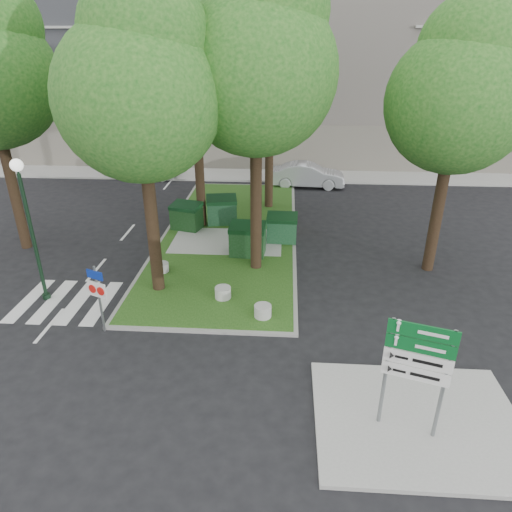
# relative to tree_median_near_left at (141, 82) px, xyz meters

# --- Properties ---
(ground) EXTENTS (120.00, 120.00, 0.00)m
(ground) POSITION_rel_tree_median_near_left_xyz_m (1.41, -2.56, -7.32)
(ground) COLOR black
(ground) RESTS_ON ground
(median_island) EXTENTS (6.00, 16.00, 0.12)m
(median_island) POSITION_rel_tree_median_near_left_xyz_m (1.91, 5.44, -7.26)
(median_island) COLOR #1A4714
(median_island) RESTS_ON ground
(median_kerb) EXTENTS (6.30, 16.30, 0.10)m
(median_kerb) POSITION_rel_tree_median_near_left_xyz_m (1.91, 5.44, -7.27)
(median_kerb) COLOR gray
(median_kerb) RESTS_ON ground
(sidewalk_corner) EXTENTS (5.00, 4.00, 0.12)m
(sidewalk_corner) POSITION_rel_tree_median_near_left_xyz_m (7.91, -6.06, -7.26)
(sidewalk_corner) COLOR #999993
(sidewalk_corner) RESTS_ON ground
(building_sidewalk) EXTENTS (42.00, 3.00, 0.12)m
(building_sidewalk) POSITION_rel_tree_median_near_left_xyz_m (1.41, 15.94, -7.26)
(building_sidewalk) COLOR #999993
(building_sidewalk) RESTS_ON ground
(zebra_crossing) EXTENTS (5.00, 3.00, 0.01)m
(zebra_crossing) POSITION_rel_tree_median_near_left_xyz_m (-2.34, -1.06, -7.31)
(zebra_crossing) COLOR silver
(zebra_crossing) RESTS_ON ground
(apartment_building) EXTENTS (41.00, 12.00, 16.00)m
(apartment_building) POSITION_rel_tree_median_near_left_xyz_m (1.41, 23.44, 0.68)
(apartment_building) COLOR tan
(apartment_building) RESTS_ON ground
(tree_median_near_left) EXTENTS (5.20, 5.20, 10.53)m
(tree_median_near_left) POSITION_rel_tree_median_near_left_xyz_m (0.00, 0.00, 0.00)
(tree_median_near_left) COLOR black
(tree_median_near_left) RESTS_ON ground
(tree_median_near_right) EXTENTS (5.60, 5.60, 11.46)m
(tree_median_near_right) POSITION_rel_tree_median_near_left_xyz_m (3.50, 2.00, 0.67)
(tree_median_near_right) COLOR black
(tree_median_near_right) RESTS_ON ground
(tree_median_mid) EXTENTS (4.80, 4.80, 9.99)m
(tree_median_mid) POSITION_rel_tree_median_near_left_xyz_m (0.50, 6.50, -0.34)
(tree_median_mid) COLOR black
(tree_median_mid) RESTS_ON ground
(tree_median_far) EXTENTS (5.80, 5.80, 11.93)m
(tree_median_far) POSITION_rel_tree_median_near_left_xyz_m (3.70, 9.50, 1.00)
(tree_median_far) COLOR black
(tree_median_far) RESTS_ON ground
(tree_street_right) EXTENTS (5.00, 5.00, 10.06)m
(tree_street_right) POSITION_rel_tree_median_near_left_xyz_m (10.50, 2.50, -0.33)
(tree_street_right) COLOR black
(tree_street_right) RESTS_ON ground
(dumpster_a) EXTENTS (1.63, 1.34, 1.31)m
(dumpster_a) POSITION_rel_tree_median_near_left_xyz_m (-0.23, 5.85, -6.57)
(dumpster_a) COLOR black
(dumpster_a) RESTS_ON median_island
(dumpster_b) EXTENTS (1.65, 1.28, 1.39)m
(dumpster_b) POSITION_rel_tree_median_near_left_xyz_m (1.37, 6.74, -6.53)
(dumpster_b) COLOR #0F361B
(dumpster_b) RESTS_ON median_island
(dumpster_c) EXTENTS (1.58, 1.16, 1.40)m
(dumpster_c) POSITION_rel_tree_median_near_left_xyz_m (2.97, 3.12, -6.52)
(dumpster_c) COLOR #0F3413
(dumpster_c) RESTS_ON median_island
(dumpster_d) EXTENTS (1.41, 1.01, 1.28)m
(dumpster_d) POSITION_rel_tree_median_near_left_xyz_m (4.41, 4.66, -6.58)
(dumpster_d) COLOR #144323
(dumpster_d) RESTS_ON median_island
(bollard_left) EXTENTS (0.51, 0.51, 0.37)m
(bollard_left) POSITION_rel_tree_median_near_left_xyz_m (-0.29, 1.26, -7.01)
(bollard_left) COLOR #989793
(bollard_left) RESTS_ON median_island
(bollard_right) EXTENTS (0.58, 0.58, 0.41)m
(bollard_right) POSITION_rel_tree_median_near_left_xyz_m (3.89, -1.74, -6.99)
(bollard_right) COLOR #A6A5A1
(bollard_right) RESTS_ON median_island
(bollard_mid) EXTENTS (0.58, 0.58, 0.41)m
(bollard_mid) POSITION_rel_tree_median_near_left_xyz_m (2.40, -0.61, -6.99)
(bollard_mid) COLOR #ADACA7
(bollard_mid) RESTS_ON median_island
(litter_bin) EXTENTS (0.45, 0.45, 0.78)m
(litter_bin) POSITION_rel_tree_median_near_left_xyz_m (4.61, 6.04, -6.80)
(litter_bin) COLOR gold
(litter_bin) RESTS_ON median_island
(street_lamp) EXTENTS (0.41, 0.41, 5.10)m
(street_lamp) POSITION_rel_tree_median_near_left_xyz_m (-4.02, -0.89, -4.11)
(street_lamp) COLOR black
(street_lamp) RESTS_ON ground
(traffic_sign_pole) EXTENTS (0.66, 0.30, 2.33)m
(traffic_sign_pole) POSITION_rel_tree_median_near_left_xyz_m (-1.16, -2.75, -5.82)
(traffic_sign_pole) COLOR slate
(traffic_sign_pole) RESTS_ON ground
(directional_sign) EXTENTS (1.42, 0.49, 2.94)m
(directional_sign) POSITION_rel_tree_median_near_left_xyz_m (7.53, -6.35, -5.24)
(directional_sign) COLOR slate
(directional_sign) RESTS_ON sidewalk_corner
(car_white) EXTENTS (4.66, 2.08, 1.56)m
(car_white) POSITION_rel_tree_median_near_left_xyz_m (-5.00, 14.99, -6.54)
(car_white) COLOR silver
(car_white) RESTS_ON ground
(car_silver) EXTENTS (4.65, 1.85, 1.51)m
(car_silver) POSITION_rel_tree_median_near_left_xyz_m (5.90, 13.68, -6.56)
(car_silver) COLOR #B0B3B9
(car_silver) RESTS_ON ground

